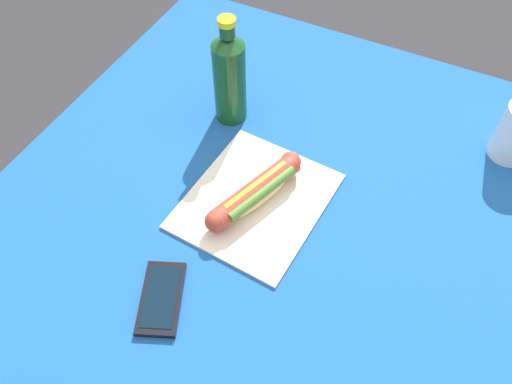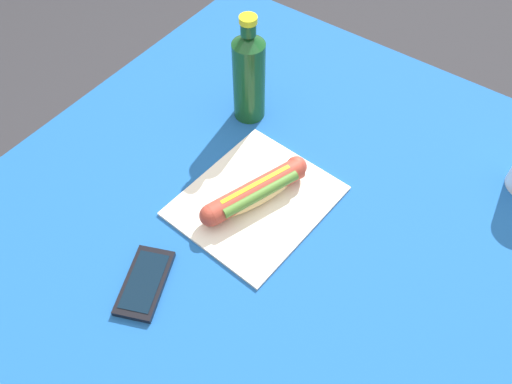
# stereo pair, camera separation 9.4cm
# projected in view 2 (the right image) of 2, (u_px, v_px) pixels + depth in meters

# --- Properties ---
(ground_plane) EXTENTS (6.00, 6.00, 0.00)m
(ground_plane) POSITION_uv_depth(u_px,v_px,m) (260.00, 357.00, 1.54)
(ground_plane) COLOR #2D2D33
(ground_plane) RESTS_ON ground
(dining_table) EXTENTS (1.16, 1.02, 0.74)m
(dining_table) POSITION_uv_depth(u_px,v_px,m) (262.00, 248.00, 1.05)
(dining_table) COLOR brown
(dining_table) RESTS_ON ground
(paper_wrapper) EXTENTS (0.30, 0.26, 0.01)m
(paper_wrapper) POSITION_uv_depth(u_px,v_px,m) (256.00, 201.00, 0.97)
(paper_wrapper) COLOR silver
(paper_wrapper) RESTS_ON dining_table
(hot_dog) EXTENTS (0.22, 0.11, 0.05)m
(hot_dog) POSITION_uv_depth(u_px,v_px,m) (256.00, 192.00, 0.94)
(hot_dog) COLOR #E5BC75
(hot_dog) RESTS_ON paper_wrapper
(cell_phone) EXTENTS (0.15, 0.11, 0.01)m
(cell_phone) POSITION_uv_depth(u_px,v_px,m) (145.00, 283.00, 0.86)
(cell_phone) COLOR black
(cell_phone) RESTS_ON dining_table
(soda_bottle) EXTENTS (0.07, 0.07, 0.24)m
(soda_bottle) POSITION_uv_depth(u_px,v_px,m) (249.00, 75.00, 1.03)
(soda_bottle) COLOR #14471E
(soda_bottle) RESTS_ON dining_table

